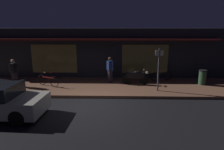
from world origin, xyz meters
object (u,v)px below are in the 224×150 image
at_px(motorcycle, 136,76).
at_px(person_photographer, 14,72).
at_px(sign_post, 159,67).
at_px(person_bystander, 110,69).
at_px(bicycle_parked, 48,80).
at_px(bicycle_extra, 162,76).
at_px(trash_bin, 202,77).

height_order(motorcycle, person_photographer, person_photographer).
distance_m(motorcycle, sign_post, 1.94).
height_order(person_photographer, sign_post, sign_post).
relative_size(person_photographer, person_bystander, 1.00).
xyz_separation_m(bicycle_parked, person_bystander, (3.76, 0.96, 0.52)).
bearing_deg(motorcycle, person_photographer, -174.68).
xyz_separation_m(motorcycle, sign_post, (1.12, -1.32, 0.86)).
bearing_deg(bicycle_extra, bicycle_parked, -168.79).
bearing_deg(sign_post, bicycle_extra, 72.69).
xyz_separation_m(bicycle_extra, sign_post, (-0.68, -2.17, 1.00)).
xyz_separation_m(bicycle_parked, bicycle_extra, (7.21, 1.43, 0.00)).
height_order(person_photographer, person_bystander, same).
relative_size(person_photographer, trash_bin, 1.80).
bearing_deg(person_bystander, bicycle_parked, -165.69).
bearing_deg(person_bystander, bicycle_extra, 7.76).
bearing_deg(sign_post, person_bystander, 148.62).
distance_m(bicycle_extra, trash_bin, 2.50).
xyz_separation_m(bicycle_extra, trash_bin, (2.36, -0.81, 0.11)).
xyz_separation_m(bicycle_extra, person_photographer, (-9.21, -1.53, 0.52)).
height_order(bicycle_extra, trash_bin, trash_bin).
relative_size(person_bystander, trash_bin, 1.80).
bearing_deg(bicycle_parked, trash_bin, 3.68).
bearing_deg(person_bystander, person_photographer, -169.53).
height_order(bicycle_extra, sign_post, sign_post).
relative_size(person_photographer, sign_post, 0.70).
bearing_deg(person_photographer, bicycle_extra, 9.46).
height_order(bicycle_parked, sign_post, sign_post).
height_order(bicycle_parked, person_photographer, person_photographer).
bearing_deg(person_photographer, motorcycle, 5.32).
distance_m(motorcycle, person_photographer, 7.45).
bearing_deg(bicycle_parked, person_bystander, 14.31).
xyz_separation_m(person_photographer, trash_bin, (11.57, 0.72, -0.41)).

